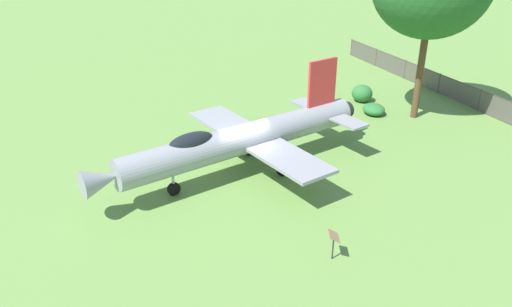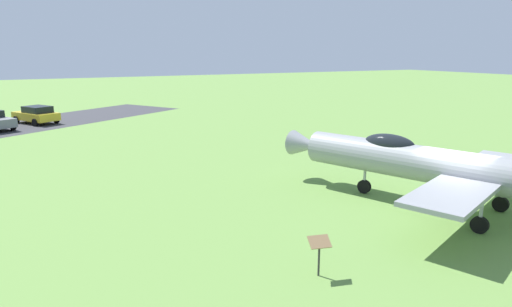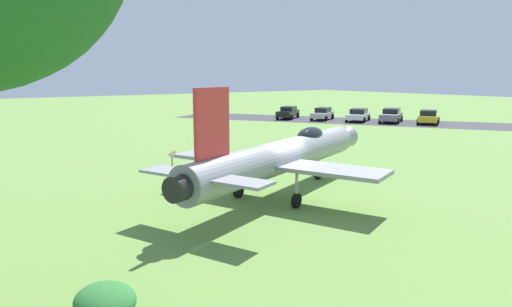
# 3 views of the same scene
# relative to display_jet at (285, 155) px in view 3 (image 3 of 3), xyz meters

# --- Properties ---
(ground_plane) EXTENTS (200.00, 200.00, 0.00)m
(ground_plane) POSITION_rel_display_jet_xyz_m (-0.31, -0.12, -1.80)
(ground_plane) COLOR #668E42
(parking_strip) EXTENTS (30.07, 41.26, 0.00)m
(parking_strip) POSITION_rel_display_jet_xyz_m (27.23, 20.28, -1.80)
(parking_strip) COLOR #38383D
(parking_strip) RESTS_ON ground_plane
(display_jet) EXTENTS (14.10, 9.68, 4.87)m
(display_jet) POSITION_rel_display_jet_xyz_m (0.00, 0.00, 0.00)
(display_jet) COLOR gray
(display_jet) RESTS_ON ground_plane
(shrub_near_fence) EXTENTS (1.34, 1.55, 0.68)m
(shrub_near_fence) POSITION_rel_display_jet_xyz_m (-9.89, -5.75, -1.46)
(shrub_near_fence) COLOR #2D7033
(shrub_near_fence) RESTS_ON ground_plane
(info_plaque) EXTENTS (0.53, 0.68, 1.14)m
(info_plaque) POSITION_rel_display_jet_xyz_m (-1.98, 7.37, -0.94)
(info_plaque) COLOR #333333
(info_plaque) RESTS_ON ground_plane
(parked_car_yellow) EXTENTS (4.64, 3.83, 1.52)m
(parked_car_yellow) POSITION_rel_display_jet_xyz_m (31.27, 13.70, -1.01)
(parked_car_yellow) COLOR gold
(parked_car_yellow) RESTS_ON ground_plane
(parked_car_gray) EXTENTS (4.88, 3.94, 1.55)m
(parked_car_gray) POSITION_rel_display_jet_xyz_m (29.34, 17.11, -1.00)
(parked_car_gray) COLOR slate
(parked_car_gray) RESTS_ON ground_plane
(parked_car_white) EXTENTS (4.94, 4.02, 1.42)m
(parked_car_white) POSITION_rel_display_jet_xyz_m (27.42, 20.19, -1.06)
(parked_car_white) COLOR silver
(parked_car_white) RESTS_ON ground_plane
(parked_car_silver) EXTENTS (4.42, 3.47, 1.43)m
(parked_car_silver) POSITION_rel_display_jet_xyz_m (25.18, 23.71, -1.05)
(parked_car_silver) COLOR #B2B5BA
(parked_car_silver) RESTS_ON ground_plane
(parked_car_black) EXTENTS (4.71, 3.97, 1.46)m
(parked_car_black) POSITION_rel_display_jet_xyz_m (22.90, 27.31, -1.03)
(parked_car_black) COLOR black
(parked_car_black) RESTS_ON ground_plane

